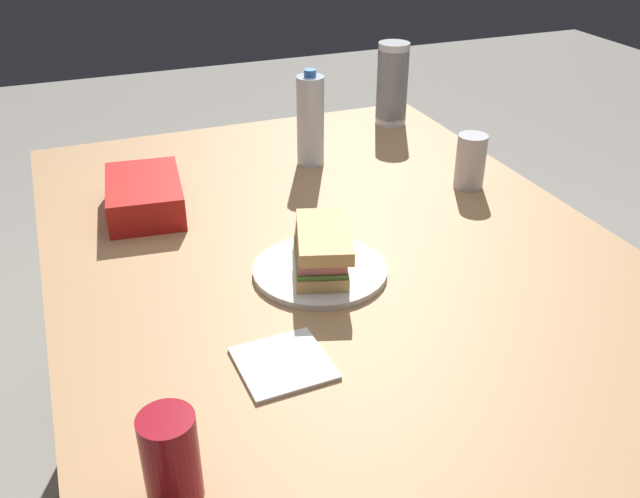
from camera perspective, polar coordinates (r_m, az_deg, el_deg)
dining_table at (r=1.39m, az=0.96°, el=-2.49°), size 1.42×1.06×0.73m
paper_plate at (r=1.24m, az=0.00°, el=-1.76°), size 0.24×0.24×0.01m
sandwich at (r=1.22m, az=0.10°, el=0.03°), size 0.20×0.14×0.08m
soda_can_red at (r=0.84m, az=-12.12°, el=-16.47°), size 0.07×0.07×0.12m
chip_bag at (r=1.49m, az=-14.19°, el=4.27°), size 0.25×0.18×0.07m
water_bottle_tall at (r=1.66m, az=-0.79°, el=10.49°), size 0.06×0.06×0.23m
plastic_cup_stack at (r=1.94m, az=5.94°, el=13.31°), size 0.08×0.08×0.22m
soda_can_silver at (r=1.59m, az=12.24°, el=7.03°), size 0.07×0.07×0.12m
paper_napkin at (r=1.04m, az=-3.03°, el=-9.35°), size 0.14×0.14×0.01m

